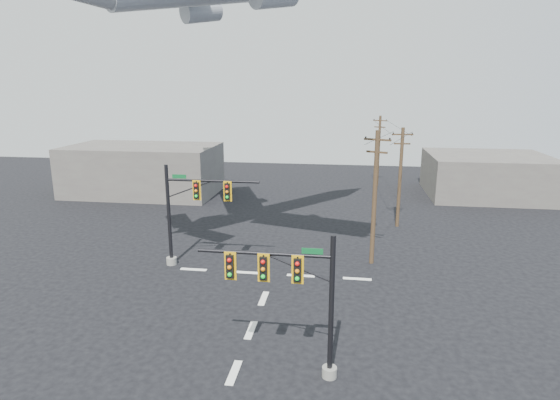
% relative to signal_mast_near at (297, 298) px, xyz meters
% --- Properties ---
extents(ground, '(120.00, 120.00, 0.00)m').
position_rel_signal_mast_near_xyz_m(ground, '(-2.99, -0.28, -3.94)').
color(ground, black).
rests_on(ground, ground).
extents(lane_markings, '(14.00, 21.20, 0.01)m').
position_rel_signal_mast_near_xyz_m(lane_markings, '(-2.99, 5.06, -3.93)').
color(lane_markings, white).
rests_on(lane_markings, ground).
extents(signal_mast_near, '(6.49, 0.77, 6.99)m').
position_rel_signal_mast_near_xyz_m(signal_mast_near, '(0.00, 0.00, 0.00)').
color(signal_mast_near, gray).
rests_on(signal_mast_near, ground).
extents(signal_mast_far, '(7.26, 0.85, 7.69)m').
position_rel_signal_mast_near_xyz_m(signal_mast_far, '(-9.48, 12.45, 0.18)').
color(signal_mast_far, gray).
rests_on(signal_mast_far, ground).
extents(utility_pole_a, '(1.92, 0.92, 10.15)m').
position_rel_signal_mast_near_xyz_m(utility_pole_a, '(4.14, 14.95, 1.37)').
color(utility_pole_a, '#4C3820').
rests_on(utility_pole_a, ground).
extents(utility_pole_b, '(1.92, 0.32, 9.48)m').
position_rel_signal_mast_near_xyz_m(utility_pole_b, '(7.02, 24.97, 1.02)').
color(utility_pole_b, '#4C3820').
rests_on(utility_pole_b, ground).
extents(utility_pole_c, '(1.81, 0.86, 9.33)m').
position_rel_signal_mast_near_xyz_m(utility_pole_c, '(6.14, 43.59, 0.94)').
color(utility_pole_c, '#4C3820').
rests_on(utility_pole_c, ground).
extents(power_lines, '(4.66, 28.64, 0.42)m').
position_rel_signal_mast_near_xyz_m(power_lines, '(6.22, 29.15, 4.91)').
color(power_lines, black).
extents(building_left, '(18.00, 10.00, 6.00)m').
position_rel_signal_mast_near_xyz_m(building_left, '(-22.99, 34.72, -0.94)').
color(building_left, '#615D55').
rests_on(building_left, ground).
extents(building_right, '(14.00, 12.00, 5.00)m').
position_rel_signal_mast_near_xyz_m(building_right, '(19.01, 39.72, -1.44)').
color(building_right, '#615D55').
rests_on(building_right, ground).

